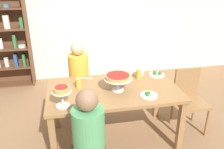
{
  "coord_description": "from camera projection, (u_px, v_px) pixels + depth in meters",
  "views": [
    {
      "loc": [
        -0.51,
        -2.51,
        2.06
      ],
      "look_at": [
        0.0,
        0.1,
        0.89
      ],
      "focal_mm": 37.48,
      "sensor_mm": 36.0,
      "label": 1
    }
  ],
  "objects": [
    {
      "name": "ground_plane",
      "position": [
        113.0,
        137.0,
        3.18
      ],
      "size": [
        12.0,
        12.0,
        0.0
      ],
      "primitive_type": "plane",
      "color": "#846042"
    },
    {
      "name": "rear_partition",
      "position": [
        92.0,
        9.0,
        4.59
      ],
      "size": [
        8.0,
        0.12,
        2.8
      ],
      "primitive_type": "cube",
      "color": "beige",
      "rests_on": "ground_plane"
    },
    {
      "name": "dining_table",
      "position": [
        114.0,
        95.0,
        2.92
      ],
      "size": [
        1.62,
        0.91,
        0.74
      ],
      "color": "olive",
      "rests_on": "ground_plane"
    },
    {
      "name": "diner_far_left",
      "position": [
        80.0,
        83.0,
        3.6
      ],
      "size": [
        0.34,
        0.34,
        1.15
      ],
      "rotation": [
        0.0,
        0.0,
        -1.57
      ],
      "color": "#382D28",
      "rests_on": "ground_plane"
    },
    {
      "name": "chair_head_east",
      "position": [
        189.0,
        97.0,
        3.21
      ],
      "size": [
        0.4,
        0.4,
        0.87
      ],
      "rotation": [
        0.0,
        0.0,
        3.14
      ],
      "color": "olive",
      "rests_on": "ground_plane"
    },
    {
      "name": "deep_dish_pizza_stand",
      "position": [
        118.0,
        78.0,
        2.78
      ],
      "size": [
        0.34,
        0.34,
        0.2
      ],
      "color": "silver",
      "rests_on": "dining_table"
    },
    {
      "name": "personal_pizza_stand",
      "position": [
        62.0,
        92.0,
        2.44
      ],
      "size": [
        0.21,
        0.21,
        0.23
      ],
      "color": "silver",
      "rests_on": "dining_table"
    },
    {
      "name": "salad_plate_near_diner",
      "position": [
        157.0,
        74.0,
        3.25
      ],
      "size": [
        0.21,
        0.21,
        0.07
      ],
      "color": "white",
      "rests_on": "dining_table"
    },
    {
      "name": "salad_plate_far_diner",
      "position": [
        149.0,
        95.0,
        2.71
      ],
      "size": [
        0.21,
        0.21,
        0.06
      ],
      "color": "white",
      "rests_on": "dining_table"
    },
    {
      "name": "beer_glass_amber_tall",
      "position": [
        139.0,
        74.0,
        3.12
      ],
      "size": [
        0.07,
        0.07,
        0.13
      ],
      "primitive_type": "cylinder",
      "color": "gold",
      "rests_on": "dining_table"
    },
    {
      "name": "beer_glass_amber_short",
      "position": [
        79.0,
        83.0,
        2.87
      ],
      "size": [
        0.07,
        0.07,
        0.13
      ],
      "primitive_type": "cylinder",
      "color": "gold",
      "rests_on": "dining_table"
    },
    {
      "name": "water_glass_clear_near",
      "position": [
        131.0,
        72.0,
        3.24
      ],
      "size": [
        0.06,
        0.06,
        0.1
      ],
      "primitive_type": "cylinder",
      "color": "white",
      "rests_on": "dining_table"
    },
    {
      "name": "water_glass_clear_far",
      "position": [
        141.0,
        72.0,
        3.24
      ],
      "size": [
        0.07,
        0.07,
        0.1
      ],
      "primitive_type": "cylinder",
      "color": "white",
      "rests_on": "dining_table"
    },
    {
      "name": "cutlery_fork_near",
      "position": [
        89.0,
        104.0,
        2.54
      ],
      "size": [
        0.18,
        0.03,
        0.0
      ],
      "primitive_type": "cube",
      "rotation": [
        0.0,
        0.0,
        -0.09
      ],
      "color": "silver",
      "rests_on": "dining_table"
    },
    {
      "name": "cutlery_knife_near",
      "position": [
        86.0,
        78.0,
        3.16
      ],
      "size": [
        0.17,
        0.08,
        0.0
      ],
      "primitive_type": "cube",
      "rotation": [
        0.0,
        0.0,
        2.75
      ],
      "color": "silver",
      "rests_on": "dining_table"
    }
  ]
}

